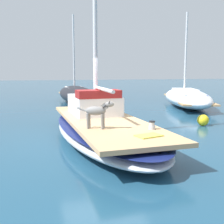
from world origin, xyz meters
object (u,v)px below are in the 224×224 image
Objects in this scene: sailboat_main at (103,130)px; deck_towel at (149,136)px; moored_boat_far_astern at (76,94)px; deck_winch at (152,125)px; mooring_buoy at (203,120)px; moored_boat_starboard_side at (187,97)px; dog_grey at (97,112)px.

deck_towel is (0.44, -2.46, 0.34)m from sailboat_main.
deck_winch is at bearing -89.08° from moored_boat_far_astern.
mooring_buoy is at bearing 41.71° from deck_winch.
moored_boat_starboard_side reaches higher than mooring_buoy.
deck_towel is at bearing -79.79° from sailboat_main.
deck_winch is 0.38× the size of deck_towel.
moored_boat_starboard_side is at bearing 55.63° from deck_winch.
dog_grey is 2.01× the size of mooring_buoy.
sailboat_main is 8.32× the size of dog_grey.
deck_towel is (-0.37, -0.68, -0.08)m from deck_winch.
dog_grey is at bearing -95.22° from moored_boat_far_astern.
dog_grey reaches higher than deck_winch.
deck_winch is at bearing -124.37° from moored_boat_starboard_side.
moored_boat_far_astern is at bearing 89.25° from deck_towel.
sailboat_main is 0.94× the size of moored_boat_starboard_side.
moored_boat_starboard_side reaches higher than dog_grey.
dog_grey is (-0.47, -1.35, 0.75)m from sailboat_main.
deck_winch is at bearing 61.80° from deck_towel.
deck_winch reaches higher than deck_towel.
dog_grey is 1.58× the size of deck_towel.
moored_boat_far_astern reaches higher than mooring_buoy.
deck_winch is (1.28, -0.44, -0.32)m from dog_grey.
moored_boat_far_astern is 7.11m from moored_boat_starboard_side.
moored_boat_far_astern reaches higher than dog_grey.
dog_grey is at bearing 129.24° from deck_towel.
mooring_buoy is (4.69, 2.61, -0.86)m from dog_grey.
moored_boat_starboard_side is 17.78× the size of mooring_buoy.
dog_grey is 0.11× the size of moored_boat_far_astern.
deck_towel is (0.91, -1.12, -0.41)m from dog_grey.
deck_towel is 11.19m from moored_boat_starboard_side.
mooring_buoy is at bearing 44.59° from deck_towel.
moored_boat_far_astern reaches higher than moored_boat_starboard_side.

